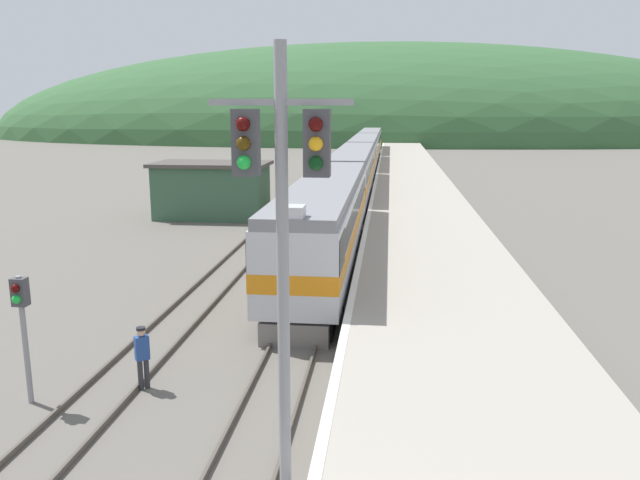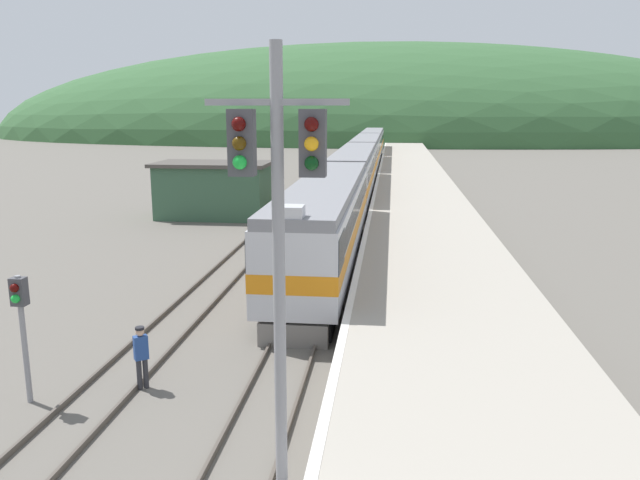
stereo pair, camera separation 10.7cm
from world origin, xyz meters
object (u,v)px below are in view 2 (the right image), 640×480
object	(u,v)px
express_train_lead_car	(326,222)
carriage_third	(366,153)
carriage_second	(355,173)
track_worker	(141,354)
carriage_fourth	(373,143)
signal_post_siding	(21,312)
signal_mast_main	(278,231)

from	to	relation	value
express_train_lead_car	carriage_third	xyz separation A→B (m)	(0.00, 43.77, -0.01)
carriage_second	track_worker	world-z (taller)	carriage_second
carriage_fourth	signal_post_siding	xyz separation A→B (m)	(-6.13, -80.01, 0.19)
carriage_third	carriage_fourth	distance (m)	21.97
express_train_lead_car	carriage_second	distance (m)	21.81
signal_post_siding	track_worker	distance (m)	3.16
express_train_lead_car	carriage_third	world-z (taller)	express_train_lead_car
carriage_third	signal_post_siding	xyz separation A→B (m)	(-6.13, -58.04, 0.19)
signal_mast_main	signal_post_siding	distance (m)	9.11
carriage_second	carriage_fourth	world-z (taller)	same
carriage_fourth	track_worker	size ratio (longest dim) A/B	12.08
signal_mast_main	carriage_second	bearing A→B (deg)	91.74
carriage_second	signal_mast_main	bearing A→B (deg)	-88.26
express_train_lead_car	signal_mast_main	size ratio (longest dim) A/B	2.42
signal_mast_main	signal_post_siding	bearing A→B (deg)	149.18
signal_mast_main	track_worker	size ratio (longest dim) A/B	4.81
track_worker	signal_post_siding	bearing A→B (deg)	-156.88
carriage_third	signal_mast_main	distance (m)	62.53
carriage_second	carriage_fourth	bearing A→B (deg)	90.00
carriage_third	signal_post_siding	world-z (taller)	carriage_third
express_train_lead_car	carriage_fourth	xyz separation A→B (m)	(0.00, 65.74, -0.01)
carriage_third	signal_mast_main	size ratio (longest dim) A/B	2.51
signal_mast_main	express_train_lead_car	bearing A→B (deg)	93.77
express_train_lead_car	signal_post_siding	distance (m)	15.53
carriage_third	signal_post_siding	distance (m)	58.36
signal_mast_main	signal_post_siding	size ratio (longest dim) A/B	2.50
express_train_lead_car	carriage_second	bearing A→B (deg)	90.00
signal_post_siding	carriage_fourth	bearing A→B (deg)	85.62
carriage_third	track_worker	distance (m)	57.06
carriage_fourth	signal_mast_main	xyz separation A→B (m)	(1.23, -84.40, 3.29)
express_train_lead_car	signal_mast_main	distance (m)	18.99
carriage_second	carriage_third	xyz separation A→B (m)	(0.00, 21.97, 0.00)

